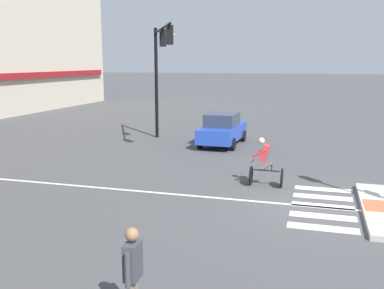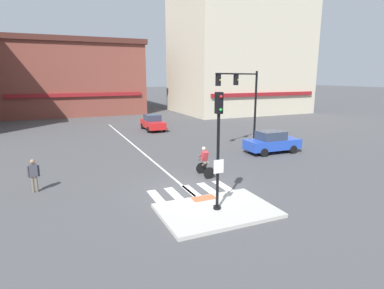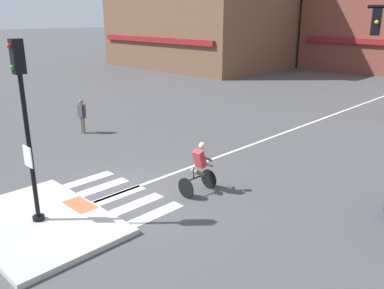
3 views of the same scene
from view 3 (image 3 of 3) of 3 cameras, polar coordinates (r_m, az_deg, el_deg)
name	(u,v)px [view 3 (image 3 of 3)]	position (r m, az deg, el deg)	size (l,w,h in m)	color
ground_plane	(119,195)	(13.22, -10.29, -7.06)	(300.00, 300.00, 0.00)	#474749
traffic_island	(39,222)	(12.05, -20.82, -10.23)	(4.76, 3.24, 0.15)	#B2AFA8
tactile_pad_front	(80,205)	(12.50, -15.59, -8.21)	(1.10, 0.60, 0.01)	#DB5B38
signal_pole	(25,117)	(11.02, -22.57, 3.60)	(0.44, 0.38, 4.83)	black
crosswalk_stripe_a	(89,179)	(14.65, -14.37, -4.79)	(0.44, 1.80, 0.01)	silver
crosswalk_stripe_b	(104,187)	(13.93, -12.40, -5.85)	(0.44, 1.80, 0.01)	silver
crosswalk_stripe_c	(120,195)	(13.23, -10.21, -7.01)	(0.44, 1.80, 0.01)	silver
crosswalk_stripe_d	(137,204)	(12.57, -7.77, -8.29)	(0.44, 1.80, 0.01)	silver
crosswalk_stripe_e	(157,213)	(11.93, -5.04, -9.69)	(0.44, 1.80, 0.01)	silver
lane_centre_line	(285,132)	(20.30, 13.09, 1.71)	(0.14, 28.00, 0.01)	silver
building_corner_left	(218,8)	(48.11, 3.68, 18.77)	(18.18, 19.41, 12.39)	brown
cyclist	(199,167)	(12.87, 1.01, -3.24)	(0.68, 1.10, 1.68)	black
pedestrian_at_curb_left	(82,113)	(20.10, -15.33, 4.26)	(0.55, 0.24, 1.67)	#6B6051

